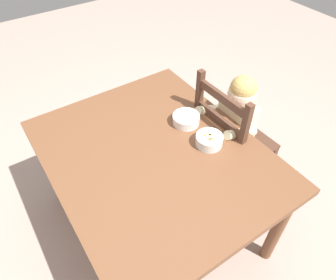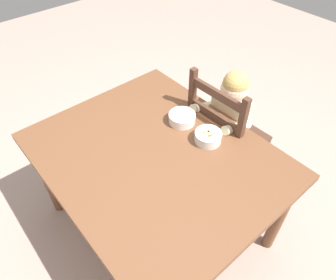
% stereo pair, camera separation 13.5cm
% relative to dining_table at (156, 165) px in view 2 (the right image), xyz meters
% --- Properties ---
extents(ground_plane, '(8.00, 8.00, 0.00)m').
position_rel_dining_table_xyz_m(ground_plane, '(0.00, 0.00, -0.63)').
color(ground_plane, tan).
extents(dining_table, '(1.31, 1.06, 0.72)m').
position_rel_dining_table_xyz_m(dining_table, '(0.00, 0.00, 0.00)').
color(dining_table, brown).
rests_on(dining_table, ground).
extents(dining_chair, '(0.43, 0.43, 0.98)m').
position_rel_dining_table_xyz_m(dining_chair, '(0.01, 0.58, -0.16)').
color(dining_chair, '#4F3224').
rests_on(dining_chair, ground).
extents(child_figure, '(0.32, 0.31, 0.98)m').
position_rel_dining_table_xyz_m(child_figure, '(0.01, 0.57, 0.02)').
color(child_figure, beige).
rests_on(child_figure, ground).
extents(bowl_of_peas, '(0.16, 0.16, 0.06)m').
position_rel_dining_table_xyz_m(bowl_of_peas, '(-0.10, 0.28, 0.12)').
color(bowl_of_peas, white).
rests_on(bowl_of_peas, dining_table).
extents(bowl_of_carrots, '(0.15, 0.15, 0.06)m').
position_rel_dining_table_xyz_m(bowl_of_carrots, '(0.11, 0.28, 0.12)').
color(bowl_of_carrots, white).
rests_on(bowl_of_carrots, dining_table).
extents(spoon, '(0.13, 0.09, 0.01)m').
position_rel_dining_table_xyz_m(spoon, '(0.04, 0.32, 0.09)').
color(spoon, silver).
rests_on(spoon, dining_table).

